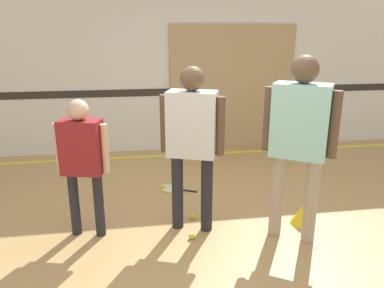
% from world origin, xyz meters
% --- Properties ---
extents(ground_plane, '(16.00, 16.00, 0.00)m').
position_xyz_m(ground_plane, '(0.00, 0.00, 0.00)').
color(ground_plane, tan).
extents(wall_back, '(16.00, 0.07, 3.20)m').
position_xyz_m(wall_back, '(0.00, 3.04, 1.60)').
color(wall_back, silver).
rests_on(wall_back, ground_plane).
extents(wall_panel, '(2.18, 0.05, 2.14)m').
position_xyz_m(wall_panel, '(1.11, 2.98, 1.07)').
color(wall_panel, tan).
rests_on(wall_panel, ground_plane).
extents(floor_stripe, '(14.40, 0.10, 0.01)m').
position_xyz_m(floor_stripe, '(0.00, 2.65, 0.00)').
color(floor_stripe, yellow).
rests_on(floor_stripe, ground_plane).
extents(person_instructor, '(0.62, 0.41, 1.72)m').
position_xyz_m(person_instructor, '(-0.03, 0.21, 1.06)').
color(person_instructor, '#232328').
rests_on(person_instructor, ground_plane).
extents(person_student_left, '(0.52, 0.31, 1.42)m').
position_xyz_m(person_student_left, '(-1.11, 0.25, 0.88)').
color(person_student_left, '#232328').
rests_on(person_student_left, ground_plane).
extents(person_student_right, '(0.60, 0.51, 1.83)m').
position_xyz_m(person_student_right, '(0.94, -0.13, 1.13)').
color(person_student_right, tan).
rests_on(person_student_right, ground_plane).
extents(racket_spare_on_floor, '(0.51, 0.38, 0.03)m').
position_xyz_m(racket_spare_on_floor, '(-0.13, 1.25, 0.01)').
color(racket_spare_on_floor, '#C6D838').
rests_on(racket_spare_on_floor, ground_plane).
extents(tennis_ball_near_instructor, '(0.07, 0.07, 0.07)m').
position_xyz_m(tennis_ball_near_instructor, '(-0.07, -0.02, 0.03)').
color(tennis_ball_near_instructor, '#CCE038').
rests_on(tennis_ball_near_instructor, ground_plane).
extents(tennis_ball_by_spare_racket, '(0.07, 0.07, 0.07)m').
position_xyz_m(tennis_ball_by_spare_racket, '(-0.26, 1.29, 0.03)').
color(tennis_ball_by_spare_racket, '#CCE038').
rests_on(tennis_ball_by_spare_racket, ground_plane).
extents(tennis_ball_stray_left, '(0.07, 0.07, 0.07)m').
position_xyz_m(tennis_ball_stray_left, '(0.01, 0.40, 0.03)').
color(tennis_ball_stray_left, '#CCE038').
rests_on(tennis_ball_stray_left, ground_plane).
extents(training_cone, '(0.26, 0.26, 0.22)m').
position_xyz_m(training_cone, '(1.17, 0.11, 0.11)').
color(training_cone, yellow).
rests_on(training_cone, ground_plane).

